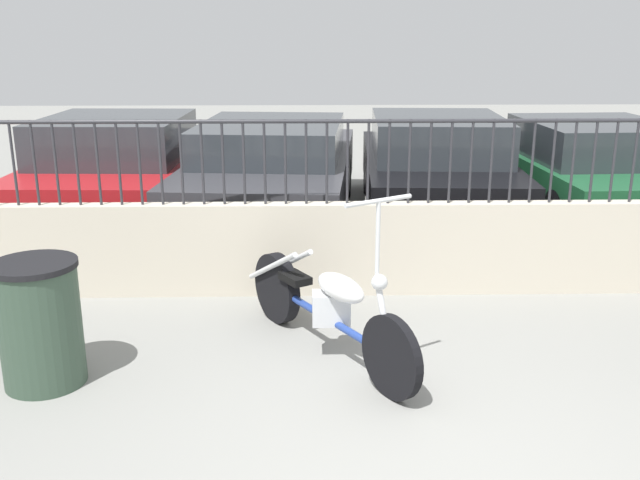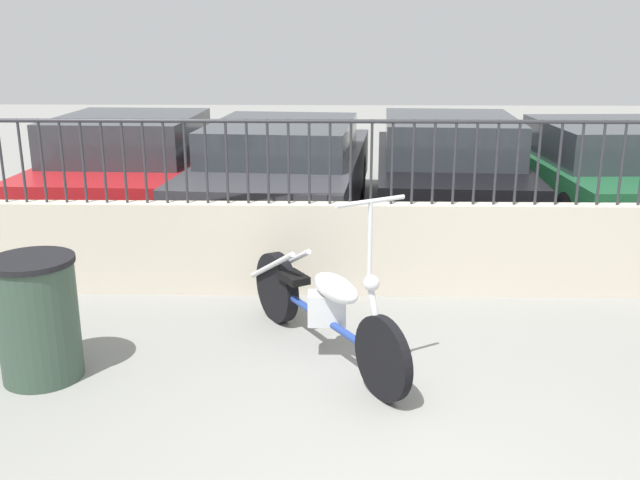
% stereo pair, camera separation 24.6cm
% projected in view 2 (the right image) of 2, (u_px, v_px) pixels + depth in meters
% --- Properties ---
extents(low_wall, '(8.83, 0.18, 0.86)m').
position_uv_depth(low_wall, '(380.00, 249.00, 6.54)').
color(low_wall, beige).
rests_on(low_wall, ground_plane).
extents(fence_railing, '(8.83, 0.04, 0.76)m').
position_uv_depth(fence_railing, '(382.00, 148.00, 6.28)').
color(fence_railing, '#2D2D33').
rests_on(fence_railing, low_wall).
extents(motorcycle_blue, '(1.23, 1.93, 1.34)m').
position_uv_depth(motorcycle_blue, '(318.00, 303.00, 5.38)').
color(motorcycle_blue, black).
rests_on(motorcycle_blue, ground_plane).
extents(trash_bin, '(0.58, 0.58, 0.88)m').
position_uv_depth(trash_bin, '(38.00, 318.00, 4.94)').
color(trash_bin, '#334738').
rests_on(trash_bin, ground_plane).
extents(car_red, '(2.02, 4.04, 1.33)m').
position_uv_depth(car_red, '(135.00, 166.00, 9.19)').
color(car_red, black).
rests_on(car_red, ground_plane).
extents(car_dark_grey, '(2.28, 4.74, 1.29)m').
position_uv_depth(car_dark_grey, '(285.00, 170.00, 8.96)').
color(car_dark_grey, black).
rests_on(car_dark_grey, ground_plane).
extents(car_black, '(2.01, 4.24, 1.32)m').
position_uv_depth(car_black, '(447.00, 167.00, 9.13)').
color(car_black, black).
rests_on(car_black, ground_plane).
extents(car_green, '(2.03, 4.16, 1.26)m').
position_uv_depth(car_green, '(604.00, 171.00, 9.04)').
color(car_green, black).
rests_on(car_green, ground_plane).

